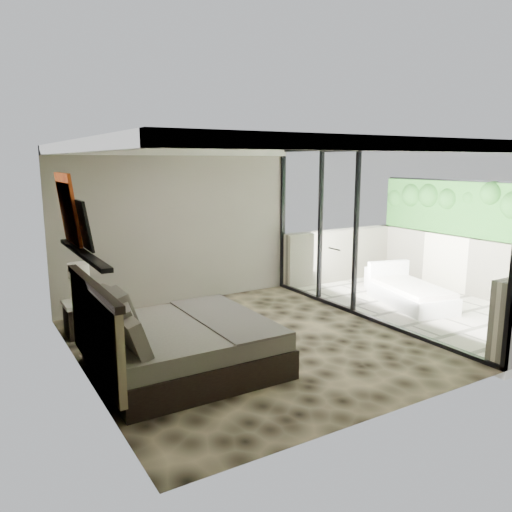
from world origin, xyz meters
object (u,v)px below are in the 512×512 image
nightstand (83,319)px  table_lamp (79,277)px  ottoman (380,278)px  lounger (409,293)px  bed (176,344)px

nightstand → table_lamp: 0.63m
nightstand → ottoman: (5.77, -0.31, -0.03)m
nightstand → lounger: bearing=-1.8°
nightstand → table_lamp: table_lamp is taller
table_lamp → ottoman: size_ratio=1.28×
nightstand → ottoman: size_ratio=1.14×
nightstand → table_lamp: size_ratio=0.89×
bed → table_lamp: size_ratio=3.79×
nightstand → ottoman: 5.78m
bed → ottoman: (5.06, 1.62, -0.13)m
table_lamp → lounger: (5.45, -1.43, -0.68)m
ottoman → nightstand: bearing=177.0°
table_lamp → lounger: 5.67m
bed → nightstand: size_ratio=4.26×
bed → lounger: size_ratio=1.17×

